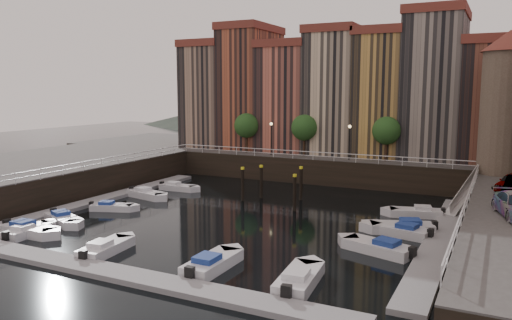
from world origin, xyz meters
The scene contains 28 objects.
ground centered at (0.00, 0.00, 0.00)m, with size 200.00×200.00×0.00m, color black.
quay_far centered at (0.00, 26.00, 1.50)m, with size 80.00×20.00×3.00m, color black.
quay_left centered at (-28.00, -2.00, 1.50)m, with size 20.00×36.00×3.00m, color black.
dock_left centered at (-16.20, -1.00, 0.17)m, with size 2.00×28.00×0.35m, color gray.
dock_right centered at (16.20, -1.00, 0.17)m, with size 2.00×28.00×0.35m, color gray.
dock_near centered at (0.00, -17.00, 0.17)m, with size 30.00×2.00×0.35m, color gray.
mountains centered at (1.72, 110.00, 7.92)m, with size 145.00×100.00×18.00m.
far_terrace centered at (3.31, 23.50, 10.95)m, with size 48.70×10.30×17.50m.
corner_tower centered at (20.00, 14.50, 10.19)m, with size 5.20×5.20×13.80m.
promenade_trees centered at (-1.33, 18.20, 6.58)m, with size 21.20×3.20×5.20m.
street_lamps centered at (-1.00, 17.20, 5.90)m, with size 10.36×0.36×4.18m.
railings centered at (0.00, 4.88, 3.79)m, with size 36.08×34.04×0.52m.
gangway centered at (17.10, 10.00, 1.92)m, with size 2.78×8.32×3.73m.
mooring_pilings centered at (-0.28, 5.59, 1.65)m, with size 6.71×5.01×3.78m.
boat_left_0 centered at (-12.77, -13.37, 0.39)m, with size 5.07×1.95×1.16m.
boat_left_1 centered at (-12.97, -9.71, 0.36)m, with size 4.76×3.21×1.08m.
boat_left_2 centered at (-12.56, -4.38, 0.32)m, with size 4.20×2.77×0.95m.
boat_left_3 centered at (-13.21, 1.52, 0.38)m, with size 4.99×2.67×1.12m.
boat_left_4 centered at (-12.55, 6.20, 0.34)m, with size 4.42×1.85×1.00m.
boat_right_1 centered at (12.79, -5.59, 0.40)m, with size 5.27×3.22×1.18m.
boat_right_2 centered at (13.29, -0.64, 0.38)m, with size 5.09×2.73×1.14m.
boat_right_3 centered at (13.33, 0.35, 0.40)m, with size 5.24×3.48×1.18m.
boat_right_4 centered at (13.50, 5.98, 0.36)m, with size 4.83×2.77×1.08m.
boat_near_0 centered at (-12.70, -13.45, 0.34)m, with size 2.00×4.51×1.02m.
boat_near_1 centered at (-4.20, -14.08, 0.37)m, with size 2.17×4.85×1.10m.
boat_near_2 centered at (4.04, -13.50, 0.40)m, with size 1.89×5.16×1.19m.
boat_near_3 centered at (9.93, -13.55, 0.40)m, with size 2.38×5.30×1.20m.
car_a centered at (20.86, 5.48, 3.72)m, with size 1.69×4.20×1.43m, color gray.
Camera 1 is at (19.94, -39.17, 11.22)m, focal length 35.00 mm.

